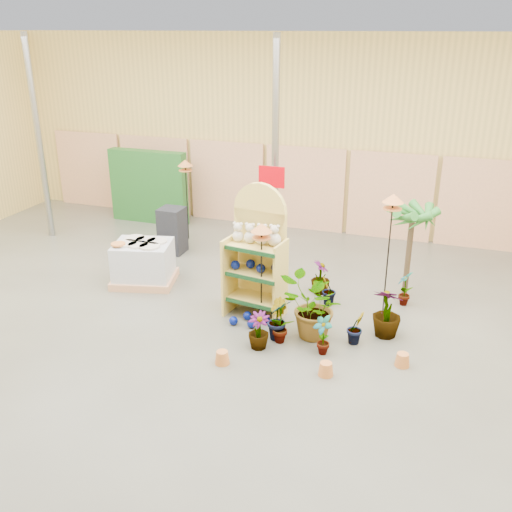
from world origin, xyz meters
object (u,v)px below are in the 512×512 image
Objects in this scene: pallet_stack at (144,263)px; potted_plant_2 at (313,308)px; bird_table_front at (262,231)px; display_shelf at (258,255)px.

potted_plant_2 reaches higher than pallet_stack.
bird_table_front is (2.61, -0.73, 1.19)m from pallet_stack.
bird_table_front is 1.65× the size of potted_plant_2.
bird_table_front is at bearing -29.57° from pallet_stack.
pallet_stack is 0.77× the size of bird_table_front.
pallet_stack is at bearing 179.48° from display_shelf.
bird_table_front is at bearing -54.55° from display_shelf.
potted_plant_2 is at bearing -16.05° from bird_table_front.
potted_plant_2 is (3.55, -1.00, 0.11)m from pallet_stack.
display_shelf is at bearing -22.95° from pallet_stack.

